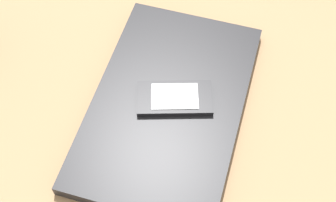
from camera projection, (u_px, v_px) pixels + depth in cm
name	position (u px, v px, depth cm)	size (l,w,h in cm)	color
desk_surface	(155.00, 73.00, 79.42)	(120.00, 80.00, 3.00)	#9E7751
laptop_closed	(168.00, 105.00, 73.06)	(35.75, 22.13, 2.00)	black
cell_phone_on_laptop	(175.00, 98.00, 71.90)	(9.58, 12.58, 1.08)	black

